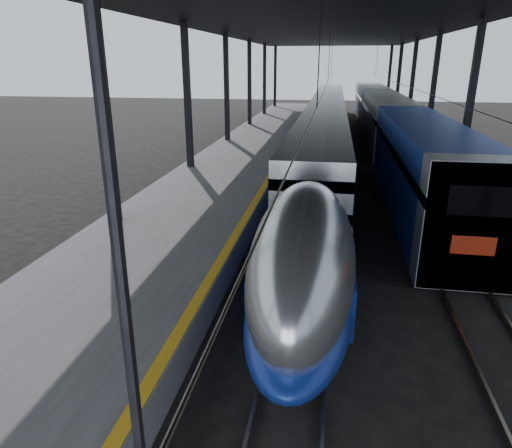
# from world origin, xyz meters

# --- Properties ---
(ground) EXTENTS (160.00, 160.00, 0.00)m
(ground) POSITION_xyz_m (0.00, 0.00, 0.00)
(ground) COLOR black
(ground) RESTS_ON ground
(platform) EXTENTS (6.00, 80.00, 1.00)m
(platform) POSITION_xyz_m (-3.50, 20.00, 0.50)
(platform) COLOR #4C4C4F
(platform) RESTS_ON ground
(yellow_strip) EXTENTS (0.30, 80.00, 0.01)m
(yellow_strip) POSITION_xyz_m (-0.70, 20.00, 1.00)
(yellow_strip) COLOR gold
(yellow_strip) RESTS_ON platform
(rails) EXTENTS (6.52, 80.00, 0.16)m
(rails) POSITION_xyz_m (4.50, 20.00, 0.08)
(rails) COLOR slate
(rails) RESTS_ON ground
(canopy) EXTENTS (18.00, 75.00, 9.47)m
(canopy) POSITION_xyz_m (1.90, 20.00, 9.12)
(canopy) COLOR black
(canopy) RESTS_ON ground
(tgv_train) EXTENTS (2.81, 65.20, 4.02)m
(tgv_train) POSITION_xyz_m (2.00, 27.41, 1.88)
(tgv_train) COLOR #AFB2B7
(tgv_train) RESTS_ON ground
(second_train) EXTENTS (3.08, 56.05, 4.25)m
(second_train) POSITION_xyz_m (7.00, 29.95, 2.15)
(second_train) COLOR navy
(second_train) RESTS_ON ground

